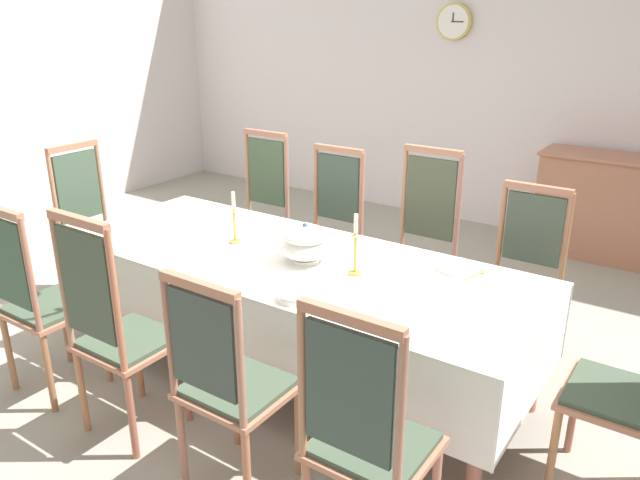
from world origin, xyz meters
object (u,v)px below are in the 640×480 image
(candlestick_east, at_px, (355,251))
(spoon_secondary, at_px, (480,273))
(chair_north_d, at_px, (522,273))
(candlestick_west, at_px, (235,223))
(chair_south_a, at_px, (37,298))
(mounted_clock, at_px, (454,22))
(bowl_near_right, at_px, (455,266))
(dining_table, at_px, (292,269))
(chair_north_c, at_px, (420,242))
(chair_north_a, at_px, (258,209))
(chair_south_d, at_px, (365,436))
(chair_south_b, at_px, (115,327))
(soup_tureen, at_px, (305,243))
(chair_north_b, at_px, (329,226))
(chair_head_east, at_px, (639,377))
(bowl_near_left, at_px, (301,229))
(bowl_far_left, at_px, (296,295))
(chair_head_west, at_px, (93,224))
(spoon_primary, at_px, (288,227))
(chair_south_c, at_px, (228,381))
(sideboard, at_px, (625,210))

(candlestick_east, height_order, spoon_secondary, candlestick_east)
(chair_north_d, xyz_separation_m, candlestick_west, (-1.45, -0.93, 0.30))
(chair_south_a, bearing_deg, mounted_clock, 82.84)
(candlestick_east, distance_m, bowl_near_right, 0.55)
(dining_table, distance_m, candlestick_east, 0.47)
(chair_north_c, distance_m, candlestick_west, 1.24)
(chair_north_a, bearing_deg, chair_south_d, 137.81)
(chair_south_b, xyz_separation_m, chair_north_c, (0.72, 1.87, 0.01))
(chair_south_b, height_order, soup_tureen, chair_south_b)
(dining_table, height_order, chair_north_b, chair_north_b)
(candlestick_west, height_order, candlestick_east, candlestick_east)
(chair_north_a, xyz_separation_m, chair_head_east, (2.83, -0.94, 0.02))
(bowl_near_left, distance_m, bowl_far_left, 0.95)
(chair_head_west, height_order, bowl_near_right, chair_head_west)
(soup_tureen, bearing_deg, chair_south_b, -116.29)
(spoon_primary, bearing_deg, chair_south_d, -35.98)
(chair_north_d, xyz_separation_m, soup_tureen, (-0.94, -0.93, 0.28))
(chair_south_b, xyz_separation_m, bowl_far_left, (0.70, 0.52, 0.15))
(chair_north_a, distance_m, candlestick_west, 1.15)
(bowl_near_right, bearing_deg, chair_south_c, -110.41)
(bowl_near_right, bearing_deg, sideboard, 80.75)
(chair_south_d, height_order, bowl_far_left, chair_south_d)
(chair_south_b, distance_m, spoon_primary, 1.34)
(chair_south_b, height_order, chair_head_west, chair_south_b)
(chair_north_d, distance_m, mounted_clock, 3.12)
(candlestick_east, distance_m, bowl_near_left, 0.73)
(chair_south_b, distance_m, sideboard, 4.29)
(chair_south_a, height_order, chair_south_c, chair_south_a)
(bowl_near_left, distance_m, spoon_secondary, 1.16)
(chair_north_c, bearing_deg, chair_south_d, 109.99)
(candlestick_east, xyz_separation_m, spoon_primary, (-0.74, 0.39, -0.13))
(bowl_far_left, distance_m, mounted_clock, 3.96)
(candlestick_east, distance_m, bowl_far_left, 0.43)
(chair_north_a, height_order, chair_south_c, chair_north_a)
(candlestick_east, bearing_deg, chair_head_east, 0.00)
(bowl_near_left, relative_size, mounted_clock, 0.55)
(chair_north_c, xyz_separation_m, candlestick_west, (-0.77, -0.94, 0.25))
(chair_north_b, relative_size, bowl_far_left, 6.01)
(bowl_far_left, bearing_deg, dining_table, 129.46)
(chair_north_b, distance_m, mounted_clock, 2.70)
(chair_south_d, bearing_deg, chair_south_a, 179.98)
(chair_south_b, relative_size, bowl_near_left, 6.42)
(chair_north_b, distance_m, candlestick_west, 0.97)
(candlestick_east, bearing_deg, bowl_near_right, 40.56)
(bowl_near_left, height_order, spoon_primary, bowl_near_left)
(chair_north_b, height_order, spoon_secondary, chair_north_b)
(chair_north_c, xyz_separation_m, sideboard, (0.91, 2.09, -0.16))
(bowl_near_left, bearing_deg, bowl_near_right, -0.64)
(candlestick_west, distance_m, bowl_far_left, 0.87)
(chair_north_d, bearing_deg, sideboard, -96.31)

